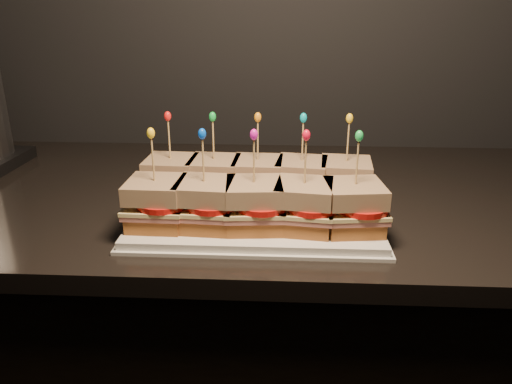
{
  "coord_description": "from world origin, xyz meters",
  "views": [
    {
      "loc": [
        0.27,
        0.75,
        1.22
      ],
      "look_at": [
        0.23,
        1.52,
        0.92
      ],
      "focal_mm": 35.0,
      "sensor_mm": 36.0,
      "label": 1
    }
  ],
  "objects": [
    {
      "name": "sandwich_0_tomato",
      "position": [
        0.08,
        1.57,
        0.93
      ],
      "size": [
        0.08,
        0.08,
        0.01
      ],
      "primitive_type": "cylinder",
      "color": "red",
      "rests_on": "sandwich_0_cheese"
    },
    {
      "name": "sandwich_0_bread_bot",
      "position": [
        0.07,
        1.58,
        0.9
      ],
      "size": [
        0.09,
        0.09,
        0.02
      ],
      "primitive_type": "cube",
      "rotation": [
        0.0,
        0.0,
        -0.05
      ],
      "color": "brown",
      "rests_on": "platter"
    },
    {
      "name": "sandwich_3_cheese",
      "position": [
        0.3,
        1.58,
        0.92
      ],
      "size": [
        0.1,
        0.1,
        0.01
      ],
      "primitive_type": "cube",
      "rotation": [
        0.0,
        0.0,
        -0.14
      ],
      "color": "#EED98F",
      "rests_on": "sandwich_3_ham"
    },
    {
      "name": "sandwich_8_frill",
      "position": [
        0.3,
        1.46,
        1.04
      ],
      "size": [
        0.01,
        0.01,
        0.02
      ],
      "primitive_type": "ellipsoid",
      "color": "red",
      "rests_on": "sandwich_8_pick"
    },
    {
      "name": "platter_rim",
      "position": [
        0.23,
        1.52,
        0.87
      ],
      "size": [
        0.42,
        0.26,
        0.01
      ],
      "primitive_type": "cube",
      "color": "white",
      "rests_on": "granite_slab"
    },
    {
      "name": "sandwich_3_pick",
      "position": [
        0.3,
        1.58,
        0.99
      ],
      "size": [
        0.0,
        0.0,
        0.09
      ],
      "primitive_type": "cylinder",
      "color": "tan",
      "rests_on": "sandwich_3_bread_top"
    },
    {
      "name": "sandwich_3_ham",
      "position": [
        0.3,
        1.58,
        0.91
      ],
      "size": [
        0.1,
        0.1,
        0.01
      ],
      "primitive_type": "cube",
      "rotation": [
        0.0,
        0.0,
        -0.14
      ],
      "color": "#B15B4F",
      "rests_on": "sandwich_3_bread_bot"
    },
    {
      "name": "sandwich_8_tomato",
      "position": [
        0.31,
        1.45,
        0.93
      ],
      "size": [
        0.08,
        0.08,
        0.01
      ],
      "primitive_type": "cylinder",
      "color": "red",
      "rests_on": "sandwich_8_cheese"
    },
    {
      "name": "sandwich_7_bread_bot",
      "position": [
        0.23,
        1.46,
        0.9
      ],
      "size": [
        0.09,
        0.09,
        0.02
      ],
      "primitive_type": "cube",
      "rotation": [
        0.0,
        0.0,
        0.08
      ],
      "color": "brown",
      "rests_on": "platter"
    },
    {
      "name": "sandwich_4_tomato",
      "position": [
        0.39,
        1.57,
        0.93
      ],
      "size": [
        0.08,
        0.08,
        0.01
      ],
      "primitive_type": "cylinder",
      "color": "red",
      "rests_on": "sandwich_4_cheese"
    },
    {
      "name": "sandwich_3_tomato",
      "position": [
        0.31,
        1.57,
        0.93
      ],
      "size": [
        0.08,
        0.08,
        0.01
      ],
      "primitive_type": "cylinder",
      "color": "red",
      "rests_on": "sandwich_3_cheese"
    },
    {
      "name": "sandwich_9_tomato",
      "position": [
        0.39,
        1.45,
        0.93
      ],
      "size": [
        0.08,
        0.08,
        0.01
      ],
      "primitive_type": "cylinder",
      "color": "red",
      "rests_on": "sandwich_9_cheese"
    },
    {
      "name": "sandwich_9_cheese",
      "position": [
        0.38,
        1.46,
        0.92
      ],
      "size": [
        0.1,
        0.1,
        0.01
      ],
      "primitive_type": "cube",
      "rotation": [
        0.0,
        0.0,
        0.11
      ],
      "color": "#EED98F",
      "rests_on": "sandwich_9_ham"
    },
    {
      "name": "sandwich_2_bread_top",
      "position": [
        0.23,
        1.58,
        0.95
      ],
      "size": [
        0.09,
        0.09,
        0.03
      ],
      "primitive_type": "cube",
      "rotation": [
        0.0,
        0.0,
        -0.04
      ],
      "color": "#582C10",
      "rests_on": "sandwich_2_tomato"
    },
    {
      "name": "sandwich_7_cheese",
      "position": [
        0.23,
        1.46,
        0.92
      ],
      "size": [
        0.1,
        0.1,
        0.01
      ],
      "primitive_type": "cube",
      "rotation": [
        0.0,
        0.0,
        0.08
      ],
      "color": "#EED98F",
      "rests_on": "sandwich_7_ham"
    },
    {
      "name": "sandwich_4_ham",
      "position": [
        0.38,
        1.58,
        0.91
      ],
      "size": [
        0.1,
        0.1,
        0.01
      ],
      "primitive_type": "cube",
      "rotation": [
        0.0,
        0.0,
        -0.09
      ],
      "color": "#B15B4F",
      "rests_on": "sandwich_4_bread_bot"
    },
    {
      "name": "sandwich_7_bread_top",
      "position": [
        0.23,
        1.46,
        0.95
      ],
      "size": [
        0.09,
        0.09,
        0.03
      ],
      "primitive_type": "cube",
      "rotation": [
        0.0,
        0.0,
        0.08
      ],
      "color": "#582C10",
      "rests_on": "sandwich_7_tomato"
    },
    {
      "name": "sandwich_7_pick",
      "position": [
        0.23,
        1.46,
        0.99
      ],
      "size": [
        0.0,
        0.0,
        0.09
      ],
      "primitive_type": "cylinder",
      "color": "tan",
      "rests_on": "sandwich_7_bread_top"
    },
    {
      "name": "sandwich_4_frill",
      "position": [
        0.38,
        1.58,
        1.04
      ],
      "size": [
        0.01,
        0.01,
        0.02
      ],
      "primitive_type": "ellipsoid",
      "color": "yellow",
      "rests_on": "sandwich_4_pick"
    },
    {
      "name": "sandwich_9_ham",
      "position": [
        0.38,
        1.46,
        0.91
      ],
      "size": [
        0.1,
        0.1,
        0.01
      ],
      "primitive_type": "cube",
      "rotation": [
        0.0,
        0.0,
        0.11
      ],
      "color": "#B15B4F",
      "rests_on": "sandwich_9_bread_bot"
    },
    {
      "name": "cabinet",
      "position": [
        0.3,
        1.67,
        0.42
      ],
      "size": [
        2.52,
        0.64,
        0.83
      ],
      "primitive_type": "cube",
      "color": "black",
      "rests_on": "ground"
    },
    {
      "name": "sandwich_9_bread_top",
      "position": [
        0.38,
        1.46,
        0.95
      ],
      "size": [
        0.09,
        0.09,
        0.03
      ],
      "primitive_type": "cube",
      "rotation": [
        0.0,
        0.0,
        0.11
      ],
      "color": "#582C10",
      "rests_on": "sandwich_9_tomato"
    },
    {
      "name": "sandwich_7_tomato",
      "position": [
        0.24,
        1.45,
        0.93
      ],
      "size": [
        0.08,
        0.08,
        0.01
      ],
      "primitive_type": "cylinder",
      "color": "red",
      "rests_on": "sandwich_7_cheese"
    },
    {
      "name": "sandwich_5_cheese",
      "position": [
        0.07,
        1.46,
        0.92
      ],
      "size": [
        0.1,
        0.09,
        0.01
      ],
      "primitive_type": "cube",
      "rotation": [
        0.0,
        0.0,
        -0.03
      ],
      "color": "#EED98F",
      "rests_on": "sandwich_5_ham"
    },
    {
      "name": "sandwich_1_ham",
      "position": [
        0.15,
        1.58,
        0.91
      ],
      "size": [
        0.1,
        0.09,
        0.01
      ],
      "primitive_type": "cube",
      "rotation": [
        0.0,
        0.0,
        -0.06
      ],
      "color": "#B15B4F",
      "rests_on": "sandwich_1_bread_bot"
    },
    {
      "name": "sandwich_5_pick",
      "position": [
        0.07,
        1.46,
        0.99
      ],
      "size": [
        0.0,
        0.0,
        0.09
      ],
      "primitive_type": "cylinder",
      "color": "tan",
      "rests_on": "sandwich_5_bread_top"
    },
    {
      "name": "sandwich_5_ham",
      "position": [
        0.07,
        1.46,
        0.91
      ],
      "size": [
        0.09,
        0.09,
        0.01
      ],
      "primitive_type": "cube",
      "rotation": [
        0.0,
        0.0,
        -0.03
      ],
      "color": "#B15B4F",
      "rests_on": "sandwich_5_bread_bot"
    },
    {
      "name": "sandwich_0_bread_top",
      "position": [
        0.07,
        1.58,
        0.95
      ],
      "size": [
        0.09,
        0.09,
        0.03
      ],
      "primitive_type": "cube",
      "rotation": [
        0.0,
        0.0,
        -0.05
      ],
      "color": "#582C10",
      "rests_on": "sandwich_0_tomato"
    },
    {
      "name": "sandwich_9_bread_bot",
      "position": [
        0.38,
        1.46,
        0.9
      ],
      "size": [
        0.09,
        0.09,
        0.02
      ],
      "primitive_type": "cube",
      "rotation": [
        0.0,
        0.0,
        0.11
      ],
      "color": "brown",
      "rests_on": "platter"
    },
    {
      "name": "sandwich_8_cheese",
      "position": [
        0.3,
        1.46,
        0.92
      ],
      "size": [
        0.1,
        0.1,
        0.01
      ],
      "primitive_type": "cube",
      "rotation": [
        0.0,
        0.0,
        -0.12
      ],
      "color": "#EED98F",
      "rests_on": "sandwich_8_ham"
    },
    {
      "name": "sandwich_4_cheese",
      "position": [
        0.38,
        1.58,
        0.92
      ],
      "size": [
        0.1,
        0.1,
        0.01
      ],
      "primitive_type": "cube",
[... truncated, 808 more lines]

